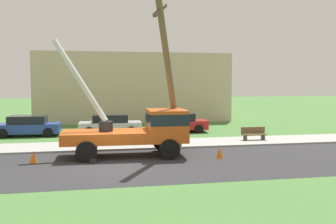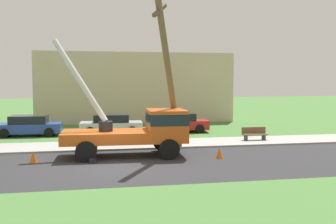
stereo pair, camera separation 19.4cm
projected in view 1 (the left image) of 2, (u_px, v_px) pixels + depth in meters
ground_plane at (103, 132)px, 29.08m from camera, size 120.00×120.00×0.00m
road_asphalt at (111, 166)px, 17.34m from camera, size 80.00×7.39×0.01m
sidewalk_strip at (107, 145)px, 22.50m from camera, size 80.00×3.16×0.10m
utility_truck at (141, 128)px, 19.59m from camera, size 6.76×3.21×5.98m
leaning_utility_pole at (169, 73)px, 19.78m from camera, size 2.32×3.95×8.28m
traffic_cone_ahead at (220, 153)px, 18.99m from camera, size 0.36×0.36×0.56m
traffic_cone_behind at (33, 157)px, 17.91m from camera, size 0.36×0.36×0.56m
traffic_cone_curbside at (169, 145)px, 21.25m from camera, size 0.36×0.36×0.56m
parked_sedan_blue at (28, 126)px, 26.67m from camera, size 4.44×2.09×1.42m
parked_sedan_silver at (110, 124)px, 27.66m from camera, size 4.47×2.13×1.42m
parked_sedan_red at (177, 122)px, 28.82m from camera, size 4.53×2.25×1.42m
park_bench at (254, 134)px, 24.31m from camera, size 1.60×0.45×0.90m
lowrise_building_backdrop at (133, 87)px, 37.33m from camera, size 18.00×6.00×6.40m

